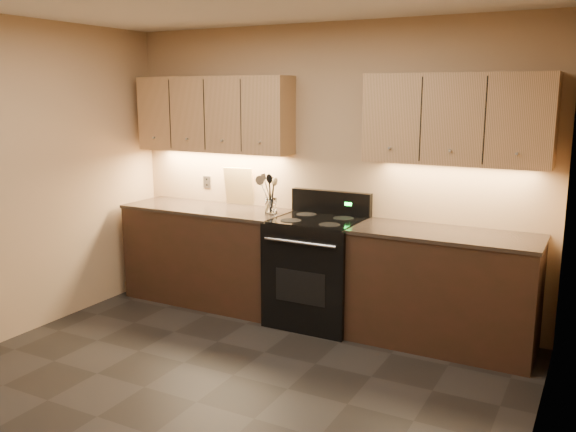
# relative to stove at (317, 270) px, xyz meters

# --- Properties ---
(floor) EXTENTS (4.00, 4.00, 0.00)m
(floor) POSITION_rel_stove_xyz_m (-0.08, -1.68, -0.48)
(floor) COLOR black
(floor) RESTS_ON ground
(wall_back) EXTENTS (4.00, 0.04, 2.60)m
(wall_back) POSITION_rel_stove_xyz_m (-0.08, 0.32, 0.82)
(wall_back) COLOR tan
(wall_back) RESTS_ON ground
(wall_right) EXTENTS (0.04, 4.00, 2.60)m
(wall_right) POSITION_rel_stove_xyz_m (1.92, -1.68, 0.82)
(wall_right) COLOR tan
(wall_right) RESTS_ON ground
(counter_left) EXTENTS (1.62, 0.62, 0.93)m
(counter_left) POSITION_rel_stove_xyz_m (-1.18, 0.02, -0.01)
(counter_left) COLOR black
(counter_left) RESTS_ON ground
(counter_right) EXTENTS (1.46, 0.62, 0.93)m
(counter_right) POSITION_rel_stove_xyz_m (1.10, 0.02, -0.01)
(counter_right) COLOR black
(counter_right) RESTS_ON ground
(stove) EXTENTS (0.76, 0.68, 1.14)m
(stove) POSITION_rel_stove_xyz_m (0.00, 0.00, 0.00)
(stove) COLOR black
(stove) RESTS_ON ground
(upper_cab_left) EXTENTS (1.60, 0.30, 0.70)m
(upper_cab_left) POSITION_rel_stove_xyz_m (-1.18, 0.17, 1.32)
(upper_cab_left) COLOR tan
(upper_cab_left) RESTS_ON wall_back
(upper_cab_right) EXTENTS (1.44, 0.30, 0.70)m
(upper_cab_right) POSITION_rel_stove_xyz_m (1.10, 0.17, 1.32)
(upper_cab_right) COLOR tan
(upper_cab_right) RESTS_ON wall_back
(outlet_plate) EXTENTS (0.08, 0.01, 0.12)m
(outlet_plate) POSITION_rel_stove_xyz_m (-1.38, 0.31, 0.64)
(outlet_plate) COLOR #B2B5BA
(outlet_plate) RESTS_ON wall_back
(utensil_crock) EXTENTS (0.13, 0.13, 0.14)m
(utensil_crock) POSITION_rel_stove_xyz_m (-0.50, 0.06, 0.51)
(utensil_crock) COLOR white
(utensil_crock) RESTS_ON counter_left
(cutting_board) EXTENTS (0.30, 0.13, 0.37)m
(cutting_board) POSITION_rel_stove_xyz_m (-0.98, 0.28, 0.63)
(cutting_board) COLOR tan
(cutting_board) RESTS_ON counter_left
(wooden_spoon) EXTENTS (0.12, 0.12, 0.31)m
(wooden_spoon) POSITION_rel_stove_xyz_m (-0.53, 0.06, 0.62)
(wooden_spoon) COLOR tan
(wooden_spoon) RESTS_ON utensil_crock
(black_spoon) EXTENTS (0.08, 0.13, 0.35)m
(black_spoon) POSITION_rel_stove_xyz_m (-0.51, 0.08, 0.64)
(black_spoon) COLOR black
(black_spoon) RESTS_ON utensil_crock
(black_turner) EXTENTS (0.11, 0.19, 0.34)m
(black_turner) POSITION_rel_stove_xyz_m (-0.49, 0.04, 0.63)
(black_turner) COLOR black
(black_turner) RESTS_ON utensil_crock
(steel_spatula) EXTENTS (0.17, 0.14, 0.38)m
(steel_spatula) POSITION_rel_stove_xyz_m (-0.48, 0.08, 0.65)
(steel_spatula) COLOR silver
(steel_spatula) RESTS_ON utensil_crock
(steel_skimmer) EXTENTS (0.24, 0.11, 0.34)m
(steel_skimmer) POSITION_rel_stove_xyz_m (-0.47, 0.04, 0.63)
(steel_skimmer) COLOR silver
(steel_skimmer) RESTS_ON utensil_crock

